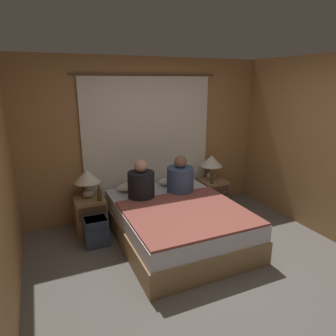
% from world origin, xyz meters
% --- Properties ---
extents(ground_plane, '(16.00, 16.00, 0.00)m').
position_xyz_m(ground_plane, '(0.00, 0.00, 0.00)').
color(ground_plane, '#66605B').
extents(wall_back, '(4.06, 0.06, 2.50)m').
position_xyz_m(wall_back, '(0.00, 2.06, 1.25)').
color(wall_back, '#A37547').
rests_on(wall_back, ground_plane).
extents(curtain_panel, '(2.30, 0.03, 2.24)m').
position_xyz_m(curtain_panel, '(0.00, 1.99, 1.12)').
color(curtain_panel, silver).
rests_on(curtain_panel, ground_plane).
extents(bed, '(1.56, 2.01, 0.52)m').
position_xyz_m(bed, '(0.00, 0.94, 0.26)').
color(bed, '#99754C').
rests_on(bed, ground_plane).
extents(nightstand_left, '(0.43, 0.44, 0.50)m').
position_xyz_m(nightstand_left, '(-1.04, 1.69, 0.25)').
color(nightstand_left, '#937047').
rests_on(nightstand_left, ground_plane).
extents(nightstand_right, '(0.43, 0.44, 0.50)m').
position_xyz_m(nightstand_right, '(1.04, 1.69, 0.25)').
color(nightstand_right, '#937047').
rests_on(nightstand_right, ground_plane).
extents(lamp_left, '(0.38, 0.38, 0.43)m').
position_xyz_m(lamp_left, '(-1.04, 1.75, 0.81)').
color(lamp_left, '#B2A899').
rests_on(lamp_left, nightstand_left).
extents(lamp_right, '(0.38, 0.38, 0.43)m').
position_xyz_m(lamp_right, '(1.04, 1.75, 0.81)').
color(lamp_right, '#B2A899').
rests_on(lamp_right, nightstand_right).
extents(pillow_left, '(0.55, 0.31, 0.12)m').
position_xyz_m(pillow_left, '(-0.34, 1.75, 0.58)').
color(pillow_left, silver).
rests_on(pillow_left, bed).
extents(pillow_right, '(0.55, 0.31, 0.12)m').
position_xyz_m(pillow_right, '(0.34, 1.75, 0.58)').
color(pillow_right, silver).
rests_on(pillow_right, bed).
extents(blanket_on_bed, '(1.50, 1.37, 0.03)m').
position_xyz_m(blanket_on_bed, '(0.00, 0.65, 0.53)').
color(blanket_on_bed, '#994C42').
rests_on(blanket_on_bed, bed).
extents(person_left_in_bed, '(0.38, 0.38, 0.58)m').
position_xyz_m(person_left_in_bed, '(-0.36, 1.37, 0.75)').
color(person_left_in_bed, black).
rests_on(person_left_in_bed, bed).
extents(person_right_in_bed, '(0.40, 0.40, 0.58)m').
position_xyz_m(person_right_in_bed, '(0.26, 1.37, 0.74)').
color(person_right_in_bed, '#38517A').
rests_on(person_right_in_bed, bed).
extents(beer_bottle_on_left_stand, '(0.06, 0.06, 0.23)m').
position_xyz_m(beer_bottle_on_left_stand, '(-0.92, 1.56, 0.60)').
color(beer_bottle_on_left_stand, '#513819').
rests_on(beer_bottle_on_left_stand, nightstand_left).
extents(beer_bottle_on_right_stand, '(0.06, 0.06, 0.23)m').
position_xyz_m(beer_bottle_on_right_stand, '(0.94, 1.56, 0.60)').
color(beer_bottle_on_right_stand, '#513819').
rests_on(beer_bottle_on_right_stand, nightstand_right).
extents(backpack_on_floor, '(0.31, 0.28, 0.39)m').
position_xyz_m(backpack_on_floor, '(-1.05, 1.25, 0.22)').
color(backpack_on_floor, '#333D56').
rests_on(backpack_on_floor, ground_plane).
extents(handbag_on_floor, '(0.35, 0.16, 0.42)m').
position_xyz_m(handbag_on_floor, '(1.05, 1.34, 0.14)').
color(handbag_on_floor, '#333D56').
rests_on(handbag_on_floor, ground_plane).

